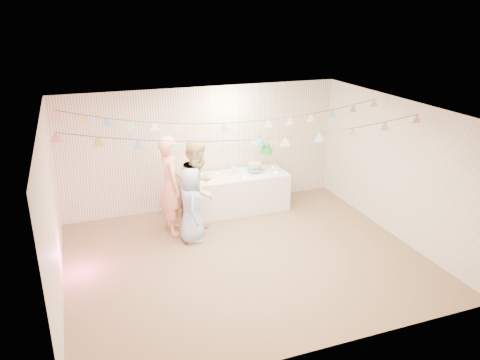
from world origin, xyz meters
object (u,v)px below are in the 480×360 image
object	(u,v)px
person_child	(191,205)
person_adult_a	(171,185)
person_adult_b	(199,188)
table	(237,192)
cake_stand	(260,156)

from	to	relation	value
person_child	person_adult_a	bearing A→B (deg)	40.89
person_child	person_adult_b	bearing A→B (deg)	-29.35
table	person_child	bearing A→B (deg)	-140.43
cake_stand	person_adult_b	world-z (taller)	person_adult_b
table	person_adult_b	size ratio (longest dim) A/B	1.14
table	person_adult_b	distance (m)	1.41
cake_stand	person_adult_a	xyz separation A→B (m)	(-2.06, -0.62, -0.16)
table	cake_stand	size ratio (longest dim) A/B	2.82
person_adult_a	person_child	xyz separation A→B (m)	(0.26, -0.47, -0.26)
person_adult_a	person_adult_b	world-z (taller)	person_adult_a
person_adult_a	person_child	distance (m)	0.59
person_adult_a	person_adult_b	xyz separation A→B (m)	(0.47, -0.23, -0.03)
cake_stand	person_child	xyz separation A→B (m)	(-1.80, -1.08, -0.42)
table	person_adult_a	bearing A→B (deg)	-159.45
table	person_adult_b	bearing A→B (deg)	-142.71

